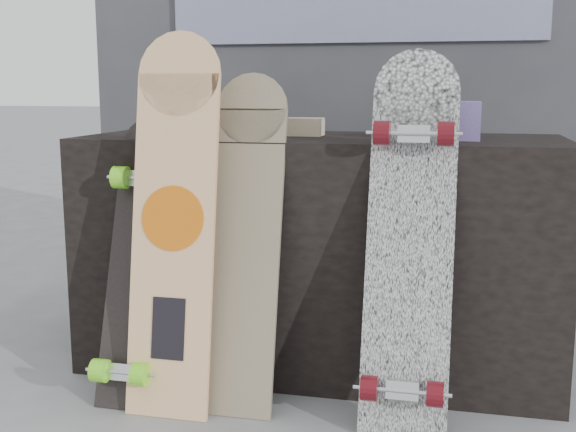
% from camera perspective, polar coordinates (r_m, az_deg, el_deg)
% --- Properties ---
extents(ground, '(60.00, 60.00, 0.00)m').
position_cam_1_polar(ground, '(2.18, -0.06, -16.13)').
color(ground, slate).
rests_on(ground, ground).
extents(vendor_table, '(1.60, 0.60, 0.80)m').
position_cam_1_polar(vendor_table, '(2.51, 2.53, -2.86)').
color(vendor_table, black).
rests_on(vendor_table, ground).
extents(booth, '(2.40, 0.22, 2.20)m').
position_cam_1_polar(booth, '(3.28, 5.40, 12.53)').
color(booth, '#37373D').
rests_on(booth, ground).
extents(merch_box_purple, '(0.18, 0.12, 0.10)m').
position_cam_1_polar(merch_box_purple, '(2.66, -5.95, 7.64)').
color(merch_box_purple, '#403C7B').
rests_on(merch_box_purple, vendor_table).
extents(merch_box_small, '(0.14, 0.14, 0.12)m').
position_cam_1_polar(merch_box_small, '(2.36, 13.24, 7.35)').
color(merch_box_small, '#403C7B').
rests_on(merch_box_small, vendor_table).
extents(merch_box_flat, '(0.22, 0.10, 0.06)m').
position_cam_1_polar(merch_box_flat, '(2.50, 0.23, 7.08)').
color(merch_box_flat, '#D1B78C').
rests_on(merch_box_flat, vendor_table).
extents(longboard_geisha, '(0.25, 0.22, 1.13)m').
position_cam_1_polar(longboard_geisha, '(2.16, -9.00, 0.25)').
color(longboard_geisha, beige).
rests_on(longboard_geisha, ground).
extents(longboard_celtic, '(0.22, 0.26, 1.01)m').
position_cam_1_polar(longboard_celtic, '(2.18, -3.42, -1.21)').
color(longboard_celtic, beige).
rests_on(longboard_celtic, ground).
extents(longboard_cascadia, '(0.25, 0.36, 1.08)m').
position_cam_1_polar(longboard_cascadia, '(2.07, 9.63, -1.32)').
color(longboard_cascadia, white).
rests_on(longboard_cascadia, ground).
extents(skateboard_dark, '(0.20, 0.36, 0.88)m').
position_cam_1_polar(skateboard_dark, '(2.29, -11.71, -3.09)').
color(skateboard_dark, black).
rests_on(skateboard_dark, ground).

